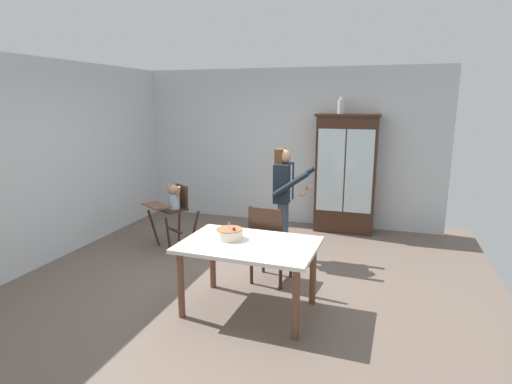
# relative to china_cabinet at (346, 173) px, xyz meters

# --- Properties ---
(ground_plane) EXTENTS (6.24, 6.24, 0.00)m
(ground_plane) POSITION_rel_china_cabinet_xyz_m (-1.06, -2.37, -0.98)
(ground_plane) COLOR #66564C
(wall_back) EXTENTS (5.32, 0.06, 2.70)m
(wall_back) POSITION_rel_china_cabinet_xyz_m (-1.06, 0.26, 0.37)
(wall_back) COLOR silver
(wall_back) RESTS_ON ground_plane
(wall_left) EXTENTS (0.06, 5.32, 2.70)m
(wall_left) POSITION_rel_china_cabinet_xyz_m (-3.69, -2.37, 0.37)
(wall_left) COLOR silver
(wall_left) RESTS_ON ground_plane
(china_cabinet) EXTENTS (1.02, 0.48, 1.95)m
(china_cabinet) POSITION_rel_china_cabinet_xyz_m (0.00, 0.00, 0.00)
(china_cabinet) COLOR #382116
(china_cabinet) RESTS_ON ground_plane
(ceramic_vase) EXTENTS (0.13, 0.13, 0.27)m
(ceramic_vase) POSITION_rel_china_cabinet_xyz_m (-0.11, 0.00, 1.09)
(ceramic_vase) COLOR #B2B7B2
(ceramic_vase) RESTS_ON china_cabinet
(high_chair_with_toddler) EXTENTS (0.79, 0.84, 0.95)m
(high_chair_with_toddler) POSITION_rel_china_cabinet_xyz_m (-2.34, -1.56, -0.33)
(high_chair_with_toddler) COLOR #382116
(high_chair_with_toddler) RESTS_ON ground_plane
(adult_person) EXTENTS (0.49, 0.48, 1.53)m
(adult_person) POSITION_rel_china_cabinet_xyz_m (-0.67, -1.55, -0.01)
(adult_person) COLOR #3D4C6B
(adult_person) RESTS_ON ground_plane
(dining_table) EXTENTS (1.40, 0.96, 0.74)m
(dining_table) POSITION_rel_china_cabinet_xyz_m (-0.66, -3.06, -0.34)
(dining_table) COLOR silver
(dining_table) RESTS_ON ground_plane
(birthday_cake) EXTENTS (0.28, 0.28, 0.19)m
(birthday_cake) POSITION_rel_china_cabinet_xyz_m (-0.89, -3.00, -0.19)
(birthday_cake) COLOR beige
(birthday_cake) RESTS_ON dining_table
(dining_chair_far_side) EXTENTS (0.48, 0.48, 0.96)m
(dining_chair_far_side) POSITION_rel_china_cabinet_xyz_m (-0.64, -2.39, -0.42)
(dining_chair_far_side) COLOR #382116
(dining_chair_far_side) RESTS_ON ground_plane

